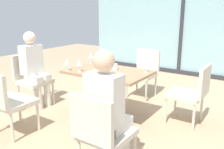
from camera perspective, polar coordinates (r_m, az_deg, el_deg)
name	(u,v)px	position (r m, az deg, el deg)	size (l,w,h in m)	color
ground_plane	(108,116)	(3.84, -0.84, -9.73)	(12.00, 12.00, 0.00)	tan
window_wall_backdrop	(182,26)	(6.39, 15.97, 10.83)	(5.11, 0.10, 2.70)	#8EB7BC
dining_table_main	(108,84)	(3.65, -0.88, -2.17)	(1.20, 0.80, 0.73)	#997551
chair_front_right	(101,131)	(2.37, -2.50, -12.91)	(0.46, 0.50, 0.87)	beige
chair_side_end	(31,77)	(4.38, -18.34, -0.49)	(0.50, 0.46, 0.87)	beige
chair_near_window	(144,70)	(4.65, 7.49, 1.02)	(0.46, 0.51, 0.87)	beige
chair_far_right	(192,91)	(3.62, 18.20, -3.64)	(0.50, 0.46, 0.87)	beige
chair_front_left	(7,99)	(3.40, -23.24, -5.33)	(0.46, 0.50, 0.87)	beige
person_front_right	(108,107)	(2.36, -0.97, -7.52)	(0.34, 0.39, 1.26)	silver
person_side_end	(34,66)	(4.25, -17.65, 1.93)	(0.39, 0.34, 1.26)	silver
wine_glass_0	(79,63)	(3.54, -7.63, 2.70)	(0.07, 0.07, 0.18)	silver
wine_glass_1	(146,63)	(3.52, 7.95, 2.64)	(0.07, 0.07, 0.18)	silver
wine_glass_2	(91,56)	(4.08, -4.99, 4.40)	(0.07, 0.07, 0.18)	silver
wine_glass_3	(67,62)	(3.63, -10.46, 2.89)	(0.07, 0.07, 0.18)	silver
wine_glass_4	(100,60)	(3.75, -2.89, 3.50)	(0.07, 0.07, 0.18)	silver
coffee_cup	(115,67)	(3.65, 0.72, 1.81)	(0.08, 0.08, 0.09)	white
cell_phone_on_table	(120,77)	(3.27, 1.78, -0.48)	(0.07, 0.14, 0.01)	black
handbag_1	(11,102)	(4.33, -22.53, -6.03)	(0.30, 0.16, 0.28)	silver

